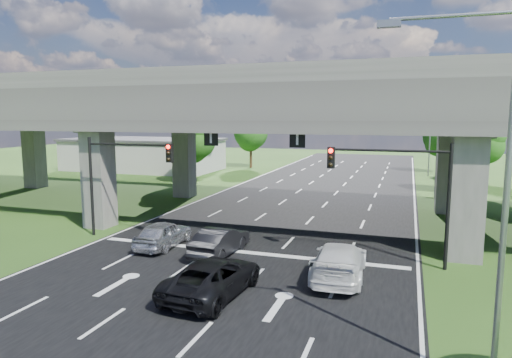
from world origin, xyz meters
The scene contains 19 objects.
ground centered at (0.00, 0.00, 0.00)m, with size 160.00×160.00×0.00m, color #274516.
road centered at (0.00, 10.00, 0.01)m, with size 18.00×120.00×0.03m, color black.
overpass centered at (0.00, 12.00, 7.92)m, with size 80.00×15.00×10.00m.
warehouse centered at (-26.00, 35.00, 2.00)m, with size 20.00×10.00×4.00m, color #9E9E99.
signal_right centered at (7.82, 3.94, 4.19)m, with size 5.76×0.54×6.00m.
signal_left centered at (-7.82, 3.94, 4.19)m, with size 5.76×0.54×6.00m.
streetlight_near centered at (10.10, -6.00, 5.85)m, with size 3.38×0.25×10.00m.
streetlight_far centered at (10.10, 24.00, 5.85)m, with size 3.38×0.25×10.00m.
streetlight_beyond centered at (10.10, 40.00, 5.85)m, with size 3.38×0.25×10.00m.
tree_left_near centered at (-13.95, 26.00, 4.82)m, with size 4.50×4.50×7.80m.
tree_left_mid centered at (-16.95, 34.00, 4.17)m, with size 3.91×3.90×6.76m.
tree_left_far centered at (-12.95, 42.00, 5.14)m, with size 4.80×4.80×8.32m.
tree_right_near centered at (13.05, 28.00, 4.50)m, with size 4.20×4.20×7.28m.
tree_right_mid centered at (16.05, 36.00, 4.17)m, with size 3.91×3.90×6.76m.
tree_right_far centered at (12.05, 44.00, 4.82)m, with size 4.50×4.50×7.80m.
car_silver centered at (-4.57, 3.00, 0.76)m, with size 1.74×4.31×1.47m, color silver.
car_dark centered at (-1.02, 2.66, 0.76)m, with size 1.54×4.43×1.46m, color black.
car_white centered at (5.40, 1.17, 0.82)m, with size 2.21×5.43×1.58m, color silver.
car_trailing centered at (0.84, -2.44, 0.78)m, with size 2.47×5.36×1.49m, color black.
Camera 1 is at (8.12, -18.67, 7.23)m, focal length 32.00 mm.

